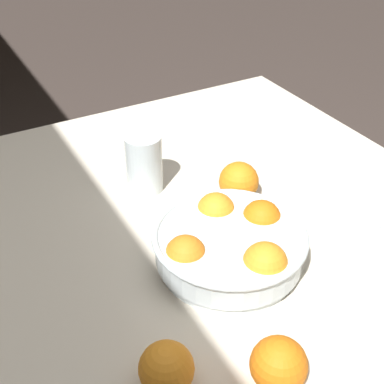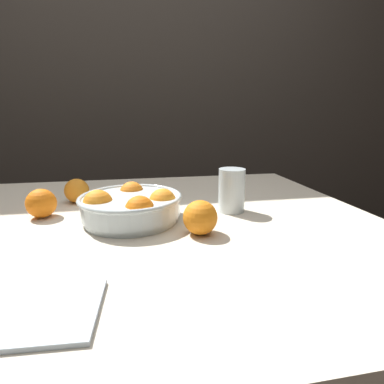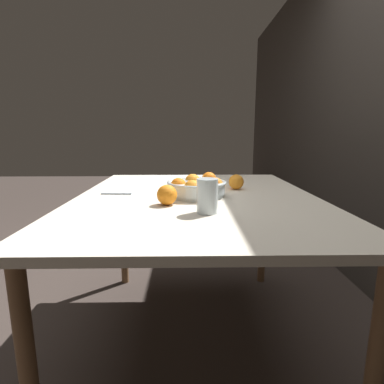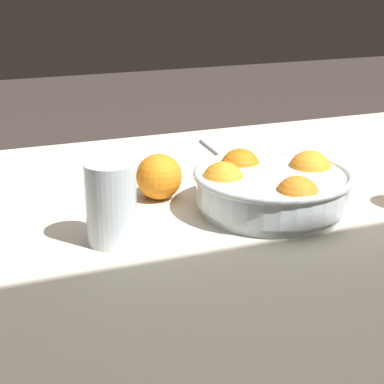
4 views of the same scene
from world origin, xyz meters
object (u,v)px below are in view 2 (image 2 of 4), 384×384
Objects in this scene: juice_glass at (231,192)px; orange_loose_near_bowl at (41,203)px; fruit_bowl at (131,206)px; orange_loose_aside at (77,191)px; orange_loose_front at (200,217)px.

juice_glass is 1.57× the size of orange_loose_near_bowl.
fruit_bowl is 3.50× the size of orange_loose_aside.
fruit_bowl is 0.26m from orange_loose_near_bowl.
orange_loose_front is (0.41, -0.20, 0.00)m from orange_loose_near_bowl.
orange_loose_front is at bearing -26.26° from orange_loose_near_bowl.
juice_glass reaches higher than orange_loose_aside.
orange_loose_aside is at bearing 129.24° from fruit_bowl.
orange_loose_aside is at bearing 158.51° from juice_glass.
fruit_bowl is 2.15× the size of juice_glass.
orange_loose_front is 1.06× the size of orange_loose_aside.
orange_loose_aside is (-0.34, 0.34, -0.00)m from orange_loose_front.
orange_loose_front is at bearing -37.35° from fruit_bowl.
fruit_bowl is at bearing -50.76° from orange_loose_aside.
fruit_bowl is at bearing -173.73° from juice_glass.
orange_loose_near_bowl reaches higher than orange_loose_aside.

